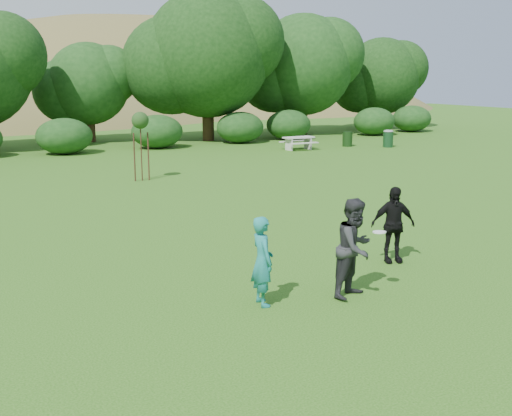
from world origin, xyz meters
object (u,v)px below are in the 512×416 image
Objects in this scene: trash_can_near at (347,139)px; trash_can_lidded at (388,138)px; picnic_table at (299,141)px; player_teal at (262,261)px; player_black at (393,225)px; sapling at (140,122)px; player_grey at (355,248)px.

trash_can_lidded is at bearing -38.92° from trash_can_near.
trash_can_lidded reaches higher than picnic_table.
player_teal reaches higher than trash_can_near.
sapling reaches higher than player_black.
player_grey is 2.23× the size of trash_can_near.
trash_can_lidded is (17.00, 4.68, -1.88)m from sapling.
trash_can_lidded is (19.68, 19.80, -0.34)m from player_teal.
player_teal is 15.44m from sapling.
player_teal is 25.56m from picnic_table.
trash_can_near is 0.32× the size of sapling.
player_grey is at bearing -96.66° from player_teal.
player_black is at bearing -129.71° from trash_can_lidded.
player_teal is 0.87× the size of player_grey.
player_teal is at bearing -129.84° from trash_can_near.
sapling is (-1.42, 14.08, 1.51)m from player_black.
player_black is 1.73× the size of trash_can_lidded.
player_teal is 1.67× the size of trash_can_lidded.
player_teal reaches higher than trash_can_lidded.
trash_can_near is (13.69, 20.28, -0.46)m from player_black.
picnic_table is 1.71× the size of trash_can_lidded.
sapling is (2.68, 15.12, 1.54)m from player_teal.
player_teal is at bearing -100.05° from sapling.
player_teal is at bearing -123.81° from picnic_table.
player_teal is at bearing -146.98° from player_black.
player_black reaches higher than picnic_table.
trash_can_near is at bearing 141.08° from trash_can_lidded.
player_black is 24.48m from trash_can_near.
trash_can_near is at bearing 30.98° from player_grey.
picnic_table is (-3.57, -0.10, 0.07)m from trash_can_near.
player_teal reaches higher than picnic_table.
player_teal is 27.78m from trash_can_near.
player_black is 14.23m from sapling.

